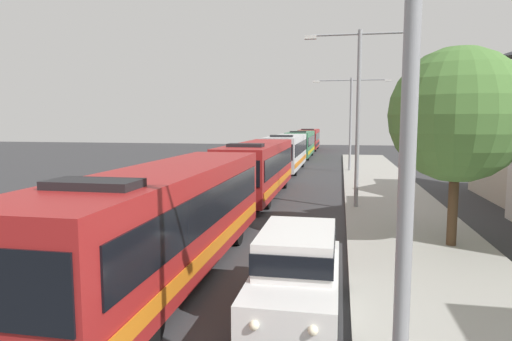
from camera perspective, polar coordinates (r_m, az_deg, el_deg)
The scene contains 10 objects.
bus_lead at distance 12.46m, azimuth -11.14°, elevation -5.90°, with size 2.58×12.43×3.21m.
bus_second_in_line at distance 25.30m, azimuth 0.31°, elevation 0.45°, with size 2.58×11.64×3.21m.
bus_middle at distance 38.61m, azimuth 3.98°, elevation 2.50°, with size 2.58×11.56×3.21m.
bus_fourth_in_line at distance 52.44m, azimuth 5.81°, elevation 3.52°, with size 2.58×12.12×3.21m.
bus_rear at distance 66.41m, azimuth 6.88°, elevation 4.11°, with size 2.58×11.26×3.21m.
white_suv at distance 10.16m, azimuth 5.30°, elevation -12.51°, with size 1.86×4.77×1.90m.
streetlamp_near at distance 5.65m, azimuth 19.32°, elevation 11.19°, with size 5.83×0.28×7.56m.
streetlamp_mid at distance 21.88m, azimuth 13.08°, elevation 8.69°, with size 5.20×0.28×8.43m.
streetlamp_far at distance 38.13m, azimuth 12.14°, elevation 7.25°, with size 6.44×0.28×7.75m.
roadside_tree at distance 16.00m, azimuth 24.56°, elevation 6.51°, with size 4.44×4.44×6.59m.
Camera 1 is at (3.30, -0.94, 4.32)m, focal length 30.99 mm.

